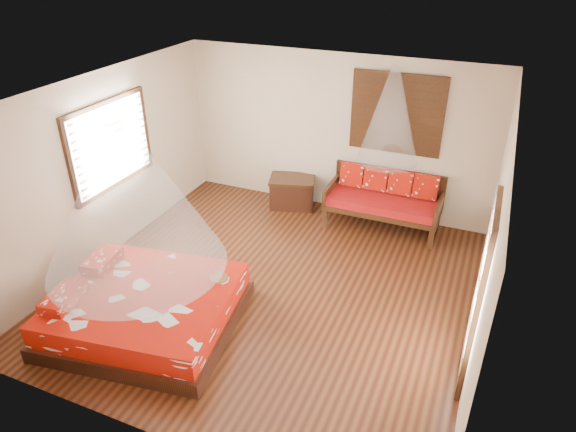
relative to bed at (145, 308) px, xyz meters
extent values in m
cube|color=black|center=(1.16, 1.36, -0.26)|extent=(5.50, 5.50, 0.02)
cube|color=white|center=(1.16, 1.36, 2.56)|extent=(5.50, 5.50, 0.02)
cube|color=#CCB395|center=(-1.60, 1.36, 1.15)|extent=(0.02, 5.50, 2.80)
cube|color=#CCB395|center=(3.92, 1.36, 1.15)|extent=(0.02, 5.50, 2.80)
cube|color=#CCB395|center=(1.16, 4.12, 1.15)|extent=(5.50, 0.02, 2.80)
cube|color=#CCB395|center=(1.16, -1.40, 1.15)|extent=(5.50, 0.02, 2.80)
cube|color=black|center=(0.02, 0.00, -0.15)|extent=(2.51, 2.33, 0.20)
cube|color=#9E1005|center=(0.02, 0.00, 0.10)|extent=(2.39, 2.22, 0.30)
cube|color=#9E1005|center=(-0.75, -0.54, 0.32)|extent=(0.40, 0.63, 0.15)
cube|color=#9E1005|center=(-0.88, 0.30, 0.32)|extent=(0.40, 0.63, 0.15)
cube|color=black|center=(1.30, 3.30, -0.04)|extent=(0.08, 0.08, 0.42)
cube|color=black|center=(3.10, 3.30, -0.04)|extent=(0.08, 0.08, 0.42)
cube|color=black|center=(1.30, 4.03, -0.04)|extent=(0.08, 0.08, 0.42)
cube|color=black|center=(3.10, 4.03, -0.04)|extent=(0.08, 0.08, 0.42)
cube|color=black|center=(2.20, 3.66, 0.13)|extent=(1.92, 0.85, 0.08)
cube|color=#921305|center=(2.20, 3.66, 0.24)|extent=(1.86, 0.79, 0.14)
cube|color=black|center=(2.20, 4.05, 0.42)|extent=(1.92, 0.06, 0.55)
cube|color=black|center=(1.28, 3.66, 0.29)|extent=(0.06, 0.85, 0.30)
cube|color=black|center=(3.12, 3.66, 0.29)|extent=(0.06, 0.85, 0.30)
cube|color=#9E1005|center=(1.56, 3.93, 0.51)|extent=(0.41, 0.20, 0.42)
cube|color=#9E1005|center=(1.98, 3.93, 0.51)|extent=(0.41, 0.20, 0.42)
cube|color=#9E1005|center=(2.41, 3.93, 0.51)|extent=(0.41, 0.20, 0.42)
cube|color=#9E1005|center=(2.84, 3.93, 0.51)|extent=(0.41, 0.20, 0.42)
cube|color=black|center=(0.47, 3.81, 0.00)|extent=(0.90, 0.75, 0.51)
cube|color=black|center=(0.47, 3.81, 0.28)|extent=(0.95, 0.80, 0.05)
cube|color=black|center=(2.20, 4.08, 1.65)|extent=(1.52, 0.06, 1.32)
cube|color=black|center=(2.20, 4.07, 1.65)|extent=(1.35, 0.04, 1.10)
cube|color=black|center=(-1.56, 1.56, 1.45)|extent=(0.08, 1.74, 1.34)
cube|color=silver|center=(-1.52, 1.56, 1.45)|extent=(0.04, 1.54, 1.10)
cube|color=black|center=(3.88, 0.76, 0.80)|extent=(0.08, 1.02, 2.16)
cube|color=white|center=(3.86, 0.76, 0.90)|extent=(0.03, 0.82, 1.70)
cylinder|color=brown|center=(0.74, 0.64, 0.26)|extent=(0.24, 0.24, 0.03)
cone|color=silver|center=(0.02, 0.00, 1.60)|extent=(2.14, 2.14, 1.80)
cone|color=silver|center=(2.20, 3.61, 1.75)|extent=(0.97, 0.97, 1.50)
camera|label=1|loc=(3.71, -4.08, 4.23)|focal=32.00mm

